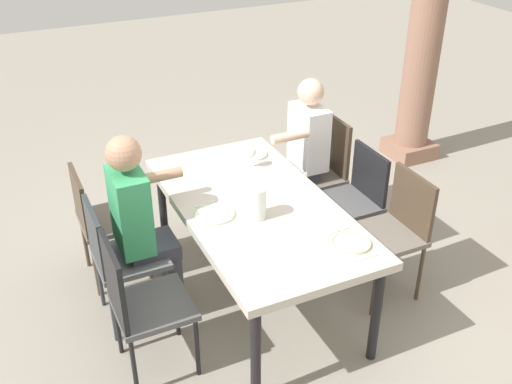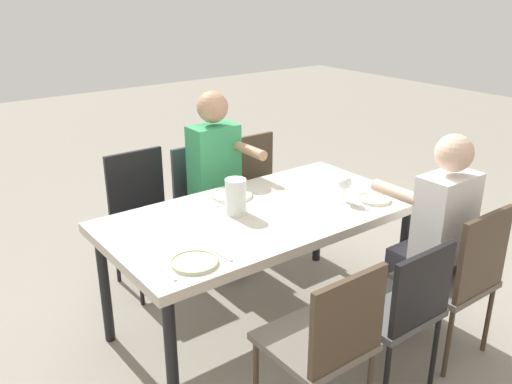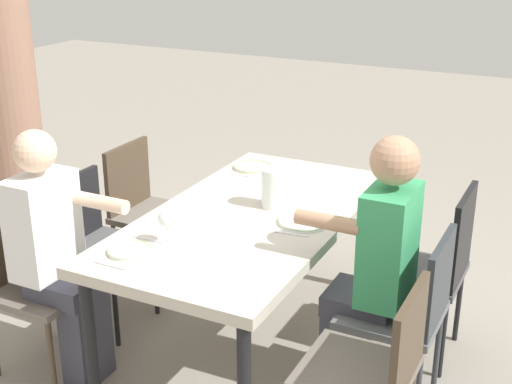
# 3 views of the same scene
# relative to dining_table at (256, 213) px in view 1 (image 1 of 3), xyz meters

# --- Properties ---
(ground_plane) EXTENTS (16.00, 16.00, 0.00)m
(ground_plane) POSITION_rel_dining_table_xyz_m (0.00, 0.00, -0.70)
(ground_plane) COLOR gray
(dining_table) EXTENTS (1.84, 0.96, 0.76)m
(dining_table) POSITION_rel_dining_table_xyz_m (0.00, 0.00, 0.00)
(dining_table) COLOR beige
(dining_table) RESTS_ON ground
(chair_west_north) EXTENTS (0.44, 0.44, 0.92)m
(chair_west_north) POSITION_rel_dining_table_xyz_m (-0.67, 0.90, -0.17)
(chair_west_north) COLOR #6A6158
(chair_west_north) RESTS_ON ground
(chair_west_south) EXTENTS (0.44, 0.44, 0.88)m
(chair_west_south) POSITION_rel_dining_table_xyz_m (-0.67, -0.89, -0.17)
(chair_west_south) COLOR #6A6158
(chair_west_south) RESTS_ON ground
(chair_mid_north) EXTENTS (0.44, 0.44, 0.86)m
(chair_mid_north) POSITION_rel_dining_table_xyz_m (-0.17, 0.89, -0.19)
(chair_mid_north) COLOR #4F4F50
(chair_mid_north) RESTS_ON ground
(chair_mid_south) EXTENTS (0.44, 0.44, 0.89)m
(chair_mid_south) POSITION_rel_dining_table_xyz_m (-0.17, -0.90, -0.17)
(chair_mid_south) COLOR #5B5E61
(chair_mid_south) RESTS_ON ground
(chair_east_north) EXTENTS (0.44, 0.44, 0.90)m
(chair_east_north) POSITION_rel_dining_table_xyz_m (0.33, 0.90, -0.17)
(chair_east_north) COLOR #6A6158
(chair_east_north) RESTS_ON ground
(chair_east_south) EXTENTS (0.44, 0.44, 0.94)m
(chair_east_south) POSITION_rel_dining_table_xyz_m (0.33, -0.90, -0.16)
(chair_east_south) COLOR #4F4F50
(chair_east_south) RESTS_ON ground
(diner_woman_green) EXTENTS (0.35, 0.49, 1.28)m
(diner_woman_green) POSITION_rel_dining_table_xyz_m (-0.67, 0.71, -0.01)
(diner_woman_green) COLOR #3F3F4C
(diner_woman_green) RESTS_ON ground
(diner_man_white) EXTENTS (0.35, 0.50, 1.33)m
(diner_man_white) POSITION_rel_dining_table_xyz_m (-0.18, -0.72, 0.02)
(diner_man_white) COLOR #3F3F4C
(diner_man_white) RESTS_ON ground
(stone_column_near) EXTENTS (0.43, 0.43, 3.07)m
(stone_column_near) POSITION_rel_dining_table_xyz_m (-1.35, 2.38, 0.81)
(stone_column_near) COLOR #936B56
(stone_column_near) RESTS_ON ground
(plate_0) EXTENTS (0.20, 0.20, 0.02)m
(plate_0) POSITION_rel_dining_table_xyz_m (-0.65, 0.28, 0.07)
(plate_0) COLOR white
(plate_0) RESTS_ON dining_table
(wine_glass_0) EXTENTS (0.08, 0.08, 0.16)m
(wine_glass_0) POSITION_rel_dining_table_xyz_m (-0.49, 0.18, 0.18)
(wine_glass_0) COLOR white
(wine_glass_0) RESTS_ON dining_table
(fork_0) EXTENTS (0.02, 0.17, 0.01)m
(fork_0) POSITION_rel_dining_table_xyz_m (-0.80, 0.28, 0.07)
(fork_0) COLOR silver
(fork_0) RESTS_ON dining_table
(spoon_0) EXTENTS (0.02, 0.17, 0.01)m
(spoon_0) POSITION_rel_dining_table_xyz_m (-0.50, 0.28, 0.07)
(spoon_0) COLOR silver
(spoon_0) RESTS_ON dining_table
(plate_1) EXTENTS (0.26, 0.26, 0.02)m
(plate_1) POSITION_rel_dining_table_xyz_m (0.01, -0.29, 0.07)
(plate_1) COLOR white
(plate_1) RESTS_ON dining_table
(fork_1) EXTENTS (0.04, 0.17, 0.01)m
(fork_1) POSITION_rel_dining_table_xyz_m (-0.14, -0.29, 0.07)
(fork_1) COLOR silver
(fork_1) RESTS_ON dining_table
(spoon_1) EXTENTS (0.03, 0.17, 0.01)m
(spoon_1) POSITION_rel_dining_table_xyz_m (0.16, -0.29, 0.07)
(spoon_1) COLOR silver
(spoon_1) RESTS_ON dining_table
(plate_2) EXTENTS (0.23, 0.23, 0.02)m
(plate_2) POSITION_rel_dining_table_xyz_m (0.65, 0.31, 0.07)
(plate_2) COLOR silver
(plate_2) RESTS_ON dining_table
(fork_2) EXTENTS (0.03, 0.17, 0.01)m
(fork_2) POSITION_rel_dining_table_xyz_m (0.50, 0.31, 0.07)
(fork_2) COLOR silver
(fork_2) RESTS_ON dining_table
(spoon_2) EXTENTS (0.02, 0.17, 0.01)m
(spoon_2) POSITION_rel_dining_table_xyz_m (0.80, 0.31, 0.07)
(spoon_2) COLOR silver
(spoon_2) RESTS_ON dining_table
(water_pitcher) EXTENTS (0.12, 0.12, 0.21)m
(water_pitcher) POSITION_rel_dining_table_xyz_m (0.14, -0.06, 0.16)
(water_pitcher) COLOR white
(water_pitcher) RESTS_ON dining_table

